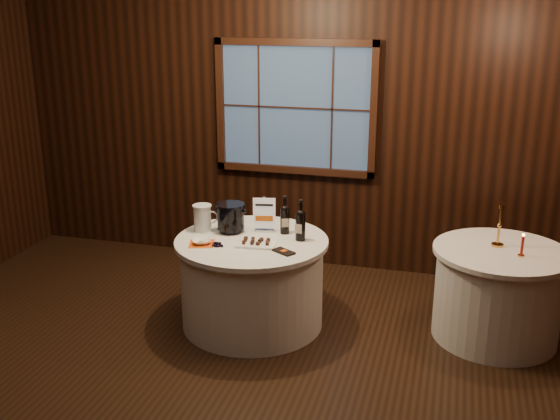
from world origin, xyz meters
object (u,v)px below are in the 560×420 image
(side_table, at_px, (497,294))
(chocolate_plate, at_px, (256,243))
(ice_bucket, at_px, (231,217))
(cracker_bowl, at_px, (202,241))
(red_candle, at_px, (522,247))
(chocolate_box, at_px, (284,252))
(main_table, at_px, (252,282))
(sign_stand, at_px, (264,219))
(port_bottle_left, at_px, (285,217))
(port_bottle_right, at_px, (300,223))
(brass_candlestick, at_px, (499,231))
(glass_pitcher, at_px, (203,218))
(grape_bunch, at_px, (218,244))

(side_table, bearing_deg, chocolate_plate, -167.82)
(ice_bucket, height_order, cracker_bowl, ice_bucket)
(red_candle, bearing_deg, chocolate_box, -167.07)
(side_table, relative_size, chocolate_box, 5.92)
(main_table, relative_size, chocolate_plate, 3.76)
(sign_stand, distance_m, port_bottle_left, 0.19)
(port_bottle_left, bearing_deg, ice_bucket, 172.03)
(main_table, height_order, chocolate_plate, chocolate_plate)
(port_bottle_right, bearing_deg, main_table, -155.99)
(brass_candlestick, bearing_deg, chocolate_plate, -165.32)
(port_bottle_right, height_order, glass_pitcher, port_bottle_right)
(side_table, height_order, port_bottle_right, port_bottle_right)
(glass_pitcher, distance_m, red_candle, 2.60)
(ice_bucket, relative_size, cracker_bowl, 1.69)
(port_bottle_right, relative_size, chocolate_box, 1.91)
(port_bottle_right, distance_m, glass_pitcher, 0.86)
(ice_bucket, relative_size, grape_bunch, 1.66)
(port_bottle_right, height_order, ice_bucket, port_bottle_right)
(port_bottle_right, bearing_deg, port_bottle_left, 153.86)
(port_bottle_right, height_order, cracker_bowl, port_bottle_right)
(ice_bucket, xyz_separation_m, chocolate_plate, (0.30, -0.24, -0.11))
(main_table, xyz_separation_m, ice_bucket, (-0.23, 0.13, 0.51))
(chocolate_box, xyz_separation_m, red_candle, (1.80, 0.41, 0.07))
(glass_pitcher, distance_m, cracker_bowl, 0.34)
(port_bottle_left, height_order, chocolate_box, port_bottle_left)
(main_table, distance_m, sign_stand, 0.54)
(red_candle, bearing_deg, chocolate_plate, -171.54)
(sign_stand, relative_size, grape_bunch, 2.04)
(main_table, distance_m, port_bottle_left, 0.61)
(chocolate_plate, height_order, grape_bunch, chocolate_plate)
(port_bottle_left, bearing_deg, red_candle, -19.73)
(sign_stand, distance_m, chocolate_plate, 0.35)
(chocolate_box, bearing_deg, sign_stand, 155.52)
(chocolate_plate, relative_size, red_candle, 1.82)
(chocolate_plate, bearing_deg, chocolate_box, -22.20)
(port_bottle_left, bearing_deg, chocolate_plate, -133.34)
(grape_bunch, bearing_deg, sign_stand, 60.74)
(chocolate_box, bearing_deg, ice_bucket, -179.74)
(port_bottle_right, relative_size, glass_pitcher, 1.50)
(sign_stand, xyz_separation_m, brass_candlestick, (1.92, 0.15, 0.02))
(red_candle, bearing_deg, port_bottle_right, -176.66)
(chocolate_box, xyz_separation_m, cracker_bowl, (-0.70, 0.01, 0.01))
(port_bottle_right, distance_m, chocolate_plate, 0.40)
(main_table, bearing_deg, sign_stand, 79.33)
(chocolate_box, bearing_deg, side_table, 49.60)
(side_table, xyz_separation_m, chocolate_box, (-1.66, -0.52, 0.39))
(brass_candlestick, bearing_deg, chocolate_box, -159.73)
(port_bottle_left, distance_m, glass_pitcher, 0.71)
(port_bottle_left, bearing_deg, brass_candlestick, -13.60)
(side_table, xyz_separation_m, port_bottle_left, (-1.77, -0.08, 0.53))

